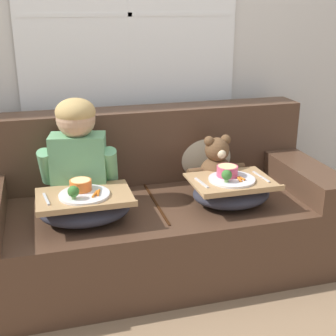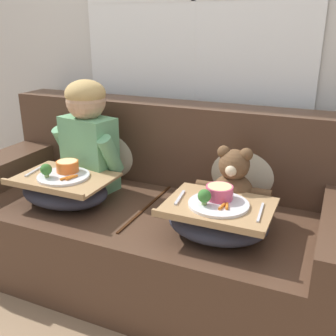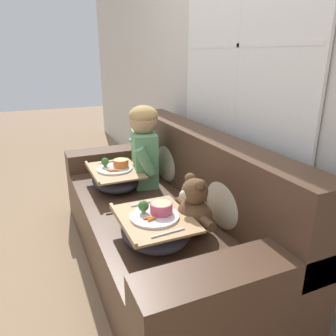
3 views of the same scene
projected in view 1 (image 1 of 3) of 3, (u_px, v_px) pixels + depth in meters
name	position (u px, v px, depth m)	size (l,w,h in m)	color
ground_plane	(154.00, 264.00, 2.72)	(14.00, 14.00, 0.00)	#8E7051
wall_back_with_window	(129.00, 26.00, 2.82)	(8.00, 0.08, 2.60)	beige
couch	(151.00, 212.00, 2.68)	(1.99, 0.89, 0.85)	#4C3323
throw_pillow_behind_child	(76.00, 160.00, 2.66)	(0.38, 0.18, 0.39)	#C1B293
throw_pillow_behind_teddy	(205.00, 149.00, 2.85)	(0.37, 0.18, 0.38)	#C1B293
child_figure	(78.00, 148.00, 2.43)	(0.43, 0.24, 0.58)	#66A370
teddy_bear	(217.00, 167.00, 2.68)	(0.35, 0.24, 0.32)	brown
lap_tray_child	(85.00, 207.00, 2.31)	(0.47, 0.34, 0.22)	#2D2D38
lap_tray_teddy	(231.00, 191.00, 2.50)	(0.44, 0.35, 0.22)	#2D2D38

